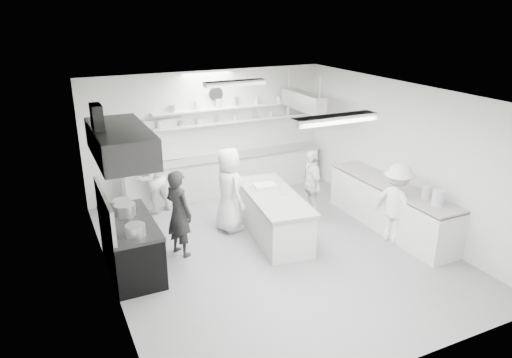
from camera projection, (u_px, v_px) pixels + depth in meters
name	position (u px, v px, depth m)	size (l,w,h in m)	color
floor	(273.00, 250.00, 9.17)	(6.00, 7.00, 0.02)	gray
ceiling	(275.00, 94.00, 8.13)	(6.00, 7.00, 0.02)	white
wall_back	(209.00, 133.00, 11.62)	(6.00, 0.04, 3.00)	silver
wall_front	(409.00, 266.00, 5.68)	(6.00, 0.04, 3.00)	silver
wall_left	(105.00, 204.00, 7.44)	(0.04, 7.00, 3.00)	silver
wall_right	(402.00, 155.00, 9.85)	(0.04, 7.00, 3.00)	silver
stove	(131.00, 247.00, 8.31)	(0.80, 1.80, 0.90)	black
exhaust_hood	(121.00, 143.00, 7.65)	(0.85, 2.00, 0.50)	#292929
back_counter	(225.00, 174.00, 11.84)	(5.00, 0.60, 0.92)	silver
shelf_lower	(237.00, 121.00, 11.70)	(4.20, 0.26, 0.04)	silver
shelf_upper	(237.00, 107.00, 11.58)	(4.20, 0.26, 0.04)	silver
pass_through_window	(157.00, 141.00, 11.10)	(1.30, 0.04, 1.00)	black
wall_clock	(216.00, 93.00, 11.34)	(0.32, 0.32, 0.05)	silver
right_counter	(391.00, 207.00, 9.90)	(0.74, 3.30, 0.94)	silver
pot_rack	(303.00, 101.00, 11.21)	(0.30, 1.60, 0.40)	#B9B9B9
light_fixture_front	(335.00, 119.00, 6.63)	(1.30, 0.25, 0.10)	silver
light_fixture_rear	(235.00, 83.00, 9.68)	(1.30, 0.25, 0.10)	silver
prep_island	(273.00, 216.00, 9.58)	(0.86, 2.31, 0.85)	silver
stove_pot	(125.00, 211.00, 8.32)	(0.36, 0.36, 0.26)	#B9B9B9
cook_stove	(179.00, 213.00, 8.73)	(0.61, 0.40, 1.67)	#272727
cook_back	(152.00, 178.00, 10.58)	(0.79, 0.61, 1.62)	white
cook_island_left	(229.00, 190.00, 9.70)	(0.86, 0.56, 1.77)	white
cook_island_right	(311.00, 185.00, 10.28)	(0.91, 0.38, 1.55)	white
cook_right	(397.00, 203.00, 9.23)	(1.04, 0.60, 1.61)	white
bowl_island_a	(256.00, 189.00, 9.72)	(0.28, 0.28, 0.07)	#B9B9B9
bowl_island_b	(286.00, 200.00, 9.22)	(0.19, 0.19, 0.06)	silver
bowl_right	(392.00, 188.00, 9.58)	(0.24, 0.24, 0.06)	silver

